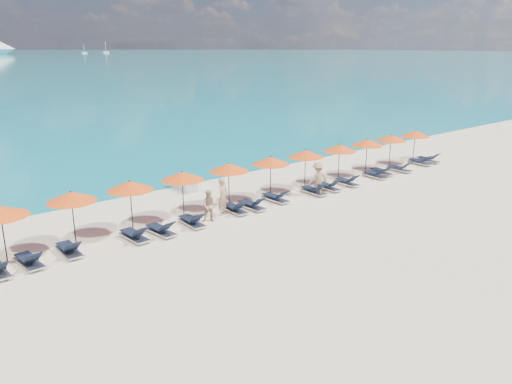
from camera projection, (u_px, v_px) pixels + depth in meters
ground at (299, 232)px, 22.19m from camera, size 1400.00×1400.00×0.00m
sailboat_near at (106, 52)px, 565.08m from camera, size 6.74×2.25×12.35m
sailboat_far at (84, 52)px, 534.57m from camera, size 5.41×1.80×9.92m
jetski at (184, 184)px, 28.79m from camera, size 0.87×2.08×0.73m
beachgoer_a at (223, 197)px, 24.25m from camera, size 0.81×0.68×1.88m
beachgoer_b at (210, 206)px, 23.33m from camera, size 0.87×0.78×1.55m
beachgoer_c at (318, 178)px, 27.64m from camera, size 1.27×0.76×1.84m
umbrella_2 at (0, 211)px, 18.71m from camera, size 2.10×2.10×2.28m
umbrella_3 at (71, 197)px, 20.51m from camera, size 2.10×2.10×2.28m
umbrella_4 at (130, 186)px, 22.12m from camera, size 2.10×2.10×2.28m
umbrella_5 at (182, 176)px, 23.78m from camera, size 2.10×2.10×2.28m
umbrella_6 at (229, 167)px, 25.46m from camera, size 2.10×2.10×2.28m
umbrella_7 at (271, 161)px, 26.96m from camera, size 2.10×2.10×2.28m
umbrella_8 at (306, 154)px, 28.68m from camera, size 2.10×2.10×2.28m
umbrella_9 at (340, 148)px, 30.33m from camera, size 2.10×2.10×2.28m
umbrella_10 at (367, 143)px, 32.00m from camera, size 2.10×2.10×2.28m
umbrella_11 at (391, 138)px, 33.64m from camera, size 2.10×2.10×2.28m
umbrella_12 at (415, 134)px, 35.24m from camera, size 2.10×2.10×2.28m
lounger_4 at (29, 260)px, 18.73m from camera, size 0.76×1.74×0.66m
lounger_5 at (69, 249)px, 19.77m from camera, size 0.67×1.72×0.66m
lounger_6 at (134, 235)px, 21.25m from camera, size 0.73×1.74×0.66m
lounger_7 at (161, 230)px, 21.88m from camera, size 0.78×1.75×0.66m
lounger_8 at (192, 221)px, 22.96m from camera, size 0.71×1.73×0.66m
lounger_9 at (235, 208)px, 24.75m from camera, size 0.75×1.74×0.66m
lounger_10 at (252, 205)px, 25.30m from camera, size 0.66×1.71×0.66m
lounger_11 at (276, 197)px, 26.50m from camera, size 0.65×1.71×0.66m
lounger_12 at (314, 190)px, 27.82m from camera, size 0.68×1.72×0.66m
lounger_13 at (328, 186)px, 28.64m from camera, size 0.71×1.73×0.66m
lounger_14 at (347, 182)px, 29.61m from camera, size 0.73×1.74×0.66m
lounger_15 at (375, 174)px, 31.25m from camera, size 0.75×1.74×0.66m
lounger_16 at (382, 171)px, 32.06m from camera, size 0.76×1.75×0.66m
lounger_17 at (400, 168)px, 32.84m from camera, size 0.62×1.70×0.66m
lounger_18 at (420, 162)px, 34.72m from camera, size 0.77×1.75×0.66m
lounger_19 at (428, 159)px, 35.41m from camera, size 0.68×1.72×0.66m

